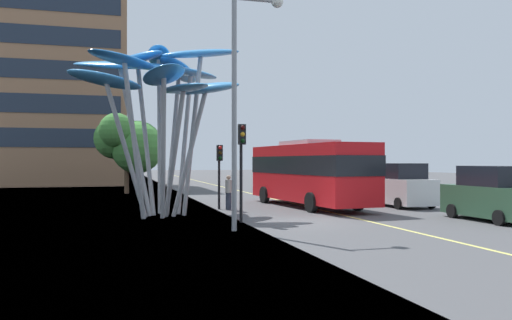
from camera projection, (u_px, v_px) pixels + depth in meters
The scene contains 12 objects.
ground at pixel (289, 224), 20.62m from camera, with size 120.00×240.00×0.10m.
red_bus at pixel (309, 171), 27.74m from camera, with size 3.56×10.48×3.54m.
leaf_sculpture at pixel (161, 81), 23.11m from camera, with size 7.74×8.06×8.05m.
traffic_light_kerb_near at pixel (242, 152), 20.51m from camera, with size 0.28×0.42×3.90m.
traffic_light_kerb_far at pixel (219, 163), 26.22m from camera, with size 0.28×0.42×3.26m.
car_parked_near at pixel (493, 195), 21.18m from camera, with size 1.96×4.55×2.25m.
car_parked_mid at pixel (402, 187), 27.67m from camera, with size 2.10×4.03×2.33m.
car_parked_far at pixel (348, 184), 33.96m from camera, with size 1.94×3.95×2.03m.
street_lamp at pixel (245, 80), 18.31m from camera, with size 1.89×0.44×8.40m.
tree_pavement_near at pixel (131, 144), 39.32m from camera, with size 5.19×4.78×5.98m.
pedestrian at pixel (229, 192), 26.08m from camera, with size 0.34×0.34×1.73m.
backdrop_building at pixel (29, 61), 53.70m from camera, with size 19.35×12.15×25.58m.
Camera 1 is at (-7.42, -19.52, 2.45)m, focal length 36.44 mm.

